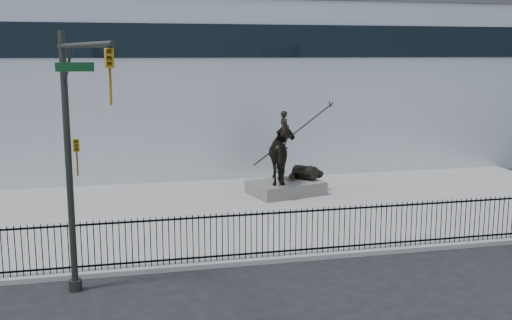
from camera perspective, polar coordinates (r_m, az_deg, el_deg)
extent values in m
plane|color=black|center=(18.21, 6.11, -10.57)|extent=(120.00, 120.00, 0.00)
cube|color=gray|center=(24.59, 0.74, -4.81)|extent=(30.00, 12.00, 0.15)
cube|color=silver|center=(36.56, -4.16, 7.11)|extent=(44.00, 14.00, 9.00)
cube|color=black|center=(19.23, 4.89, -8.47)|extent=(22.00, 0.05, 0.05)
cube|color=black|center=(18.87, 4.95, -4.87)|extent=(22.00, 0.05, 0.05)
cube|color=black|center=(19.04, 4.92, -6.75)|extent=(22.00, 0.03, 1.50)
cube|color=#5D5A55|center=(27.01, 2.85, -2.66)|extent=(3.52, 2.83, 0.58)
imported|color=black|center=(26.71, 2.88, 0.52)|extent=(2.63, 2.89, 2.47)
imported|color=black|center=(26.50, 2.72, 2.91)|extent=(0.54, 0.69, 1.67)
cylinder|color=black|center=(26.75, 3.52, 2.43)|extent=(3.86, 1.04, 2.51)
cylinder|color=#242822|center=(17.48, -16.82, -11.35)|extent=(0.36, 0.36, 0.30)
cylinder|color=#242822|center=(16.57, -17.41, -0.49)|extent=(0.18, 0.18, 7.00)
cylinder|color=#242822|center=(14.15, -16.24, 10.46)|extent=(1.47, 4.84, 0.12)
imported|color=gold|center=(12.02, -13.72, 7.68)|extent=(0.18, 0.22, 1.10)
imported|color=gold|center=(16.52, -16.68, 0.22)|extent=(0.16, 0.20, 1.00)
cube|color=#0C3F19|center=(15.09, -16.88, 8.48)|extent=(0.90, 0.03, 0.22)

